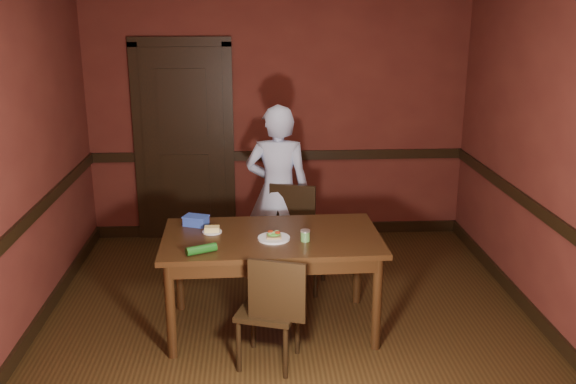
{
  "coord_description": "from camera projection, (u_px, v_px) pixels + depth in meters",
  "views": [
    {
      "loc": [
        -0.27,
        -4.48,
        2.49
      ],
      "look_at": [
        0.0,
        0.35,
        1.05
      ],
      "focal_mm": 40.0,
      "sensor_mm": 36.0,
      "label": 1
    }
  ],
  "objects": [
    {
      "name": "dado_left",
      "position": [
        18.0,
        230.0,
        4.65
      ],
      "size": [
        0.03,
        4.5,
        0.1
      ],
      "primitive_type": "cube",
      "color": "black",
      "rests_on": "ground"
    },
    {
      "name": "baseboard_right",
      "position": [
        539.0,
        320.0,
        5.1
      ],
      "size": [
        0.03,
        4.5,
        0.12
      ],
      "primitive_type": "cube",
      "color": "black",
      "rests_on": "ground"
    },
    {
      "name": "sandwich_plate",
      "position": [
        274.0,
        237.0,
        4.81
      ],
      "size": [
        0.24,
        0.24,
        0.06
      ],
      "rotation": [
        0.0,
        0.0,
        0.36
      ],
      "color": "silver",
      "rests_on": "dining_table"
    },
    {
      "name": "chair_far",
      "position": [
        300.0,
        240.0,
        5.71
      ],
      "size": [
        0.53,
        0.53,
        0.91
      ],
      "primitive_type": null,
      "rotation": [
        0.0,
        0.0,
        -0.29
      ],
      "color": "black",
      "rests_on": "floor"
    },
    {
      "name": "wall_right",
      "position": [
        561.0,
        162.0,
        4.73
      ],
      "size": [
        0.02,
        4.5,
        2.7
      ],
      "primitive_type": "cube",
      "color": "#56211A",
      "rests_on": "ground"
    },
    {
      "name": "chair_near",
      "position": [
        268.0,
        308.0,
        4.5
      ],
      "size": [
        0.5,
        0.5,
        0.85
      ],
      "primitive_type": null,
      "rotation": [
        0.0,
        0.0,
        2.83
      ],
      "color": "black",
      "rests_on": "floor"
    },
    {
      "name": "baseboard_left",
      "position": [
        31.0,
        333.0,
        4.89
      ],
      "size": [
        0.03,
        4.5,
        0.12
      ],
      "primitive_type": "cube",
      "color": "black",
      "rests_on": "ground"
    },
    {
      "name": "door",
      "position": [
        184.0,
        139.0,
        6.77
      ],
      "size": [
        1.05,
        0.07,
        2.2
      ],
      "color": "black",
      "rests_on": "ground"
    },
    {
      "name": "dado_right",
      "position": [
        551.0,
        220.0,
        4.86
      ],
      "size": [
        0.03,
        4.5,
        0.1
      ],
      "primitive_type": "cube",
      "color": "black",
      "rests_on": "ground"
    },
    {
      "name": "wall_front",
      "position": [
        325.0,
        309.0,
        2.48
      ],
      "size": [
        4.0,
        0.02,
        2.7
      ],
      "primitive_type": "cube",
      "color": "#56211A",
      "rests_on": "ground"
    },
    {
      "name": "wall_left",
      "position": [
        8.0,
        170.0,
        4.52
      ],
      "size": [
        0.02,
        4.5,
        2.7
      ],
      "primitive_type": "cube",
      "color": "#56211A",
      "rests_on": "ground"
    },
    {
      "name": "wall_back",
      "position": [
        278.0,
        114.0,
        6.78
      ],
      "size": [
        4.0,
        0.02,
        2.7
      ],
      "primitive_type": "cube",
      "color": "#56211A",
      "rests_on": "ground"
    },
    {
      "name": "dado_back",
      "position": [
        278.0,
        155.0,
        6.9
      ],
      "size": [
        4.0,
        0.03,
        0.1
      ],
      "primitive_type": "cube",
      "color": "black",
      "rests_on": "ground"
    },
    {
      "name": "cheese_saucer",
      "position": [
        212.0,
        230.0,
        4.95
      ],
      "size": [
        0.15,
        0.15,
        0.05
      ],
      "rotation": [
        0.0,
        0.0,
        0.1
      ],
      "color": "silver",
      "rests_on": "dining_table"
    },
    {
      "name": "baseboard_back",
      "position": [
        279.0,
        229.0,
        7.14
      ],
      "size": [
        4.0,
        0.03,
        0.12
      ],
      "primitive_type": "cube",
      "color": "black",
      "rests_on": "ground"
    },
    {
      "name": "person",
      "position": [
        278.0,
        192.0,
        5.9
      ],
      "size": [
        0.63,
        0.45,
        1.62
      ],
      "primitive_type": "imported",
      "rotation": [
        0.0,
        0.0,
        3.03
      ],
      "color": "#B0C0E3",
      "rests_on": "floor"
    },
    {
      "name": "wrapped_veg",
      "position": [
        201.0,
        249.0,
        4.53
      ],
      "size": [
        0.23,
        0.15,
        0.06
      ],
      "primitive_type": "cylinder",
      "rotation": [
        0.0,
        1.57,
        0.44
      ],
      "color": "#144712",
      "rests_on": "dining_table"
    },
    {
      "name": "dining_table",
      "position": [
        272.0,
        282.0,
        5.0
      ],
      "size": [
        1.68,
        0.98,
        0.78
      ],
      "primitive_type": "cube",
      "rotation": [
        0.0,
        0.0,
        0.03
      ],
      "color": "black",
      "rests_on": "floor"
    },
    {
      "name": "sauce_jar",
      "position": [
        305.0,
        235.0,
        4.77
      ],
      "size": [
        0.07,
        0.07,
        0.09
      ],
      "rotation": [
        0.0,
        0.0,
        0.01
      ],
      "color": "#4B803C",
      "rests_on": "dining_table"
    },
    {
      "name": "floor",
      "position": [
        290.0,
        333.0,
        5.01
      ],
      "size": [
        4.0,
        4.5,
        0.01
      ],
      "primitive_type": "cube",
      "color": "#2F1F0D",
      "rests_on": "ground"
    },
    {
      "name": "food_tub",
      "position": [
        196.0,
        221.0,
        5.1
      ],
      "size": [
        0.22,
        0.19,
        0.08
      ],
      "rotation": [
        0.0,
        0.0,
        -0.36
      ],
      "color": "blue",
      "rests_on": "dining_table"
    }
  ]
}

